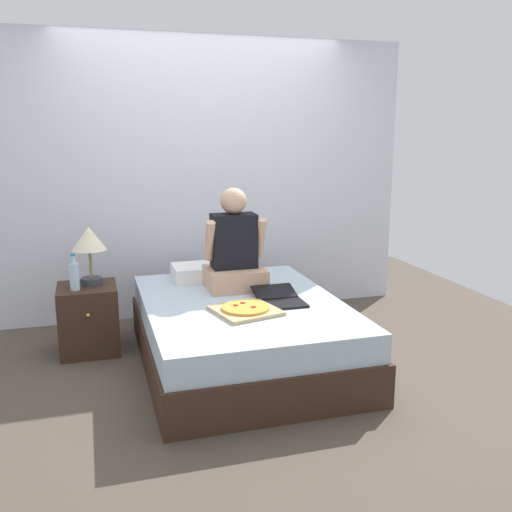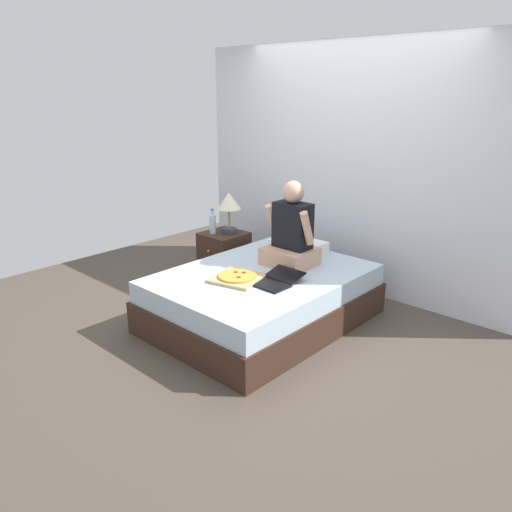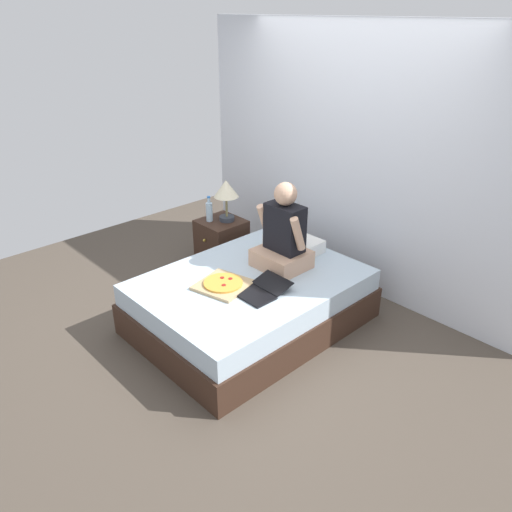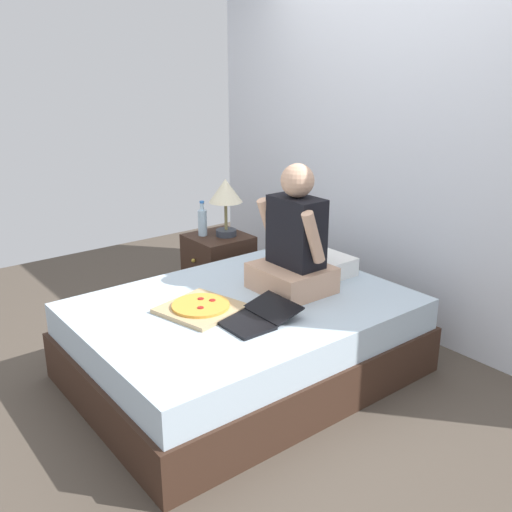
{
  "view_description": "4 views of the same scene",
  "coord_description": "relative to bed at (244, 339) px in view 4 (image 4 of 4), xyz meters",
  "views": [
    {
      "loc": [
        -1.03,
        -3.82,
        1.69
      ],
      "look_at": [
        0.12,
        0.04,
        0.79
      ],
      "focal_mm": 40.0,
      "sensor_mm": 36.0,
      "label": 1
    },
    {
      "loc": [
        2.78,
        -3.1,
        2.03
      ],
      "look_at": [
        0.11,
        -0.21,
        0.71
      ],
      "focal_mm": 35.0,
      "sensor_mm": 36.0,
      "label": 2
    },
    {
      "loc": [
        2.78,
        -2.54,
        2.57
      ],
      "look_at": [
        0.12,
        -0.05,
        0.75
      ],
      "focal_mm": 35.0,
      "sensor_mm": 36.0,
      "label": 3
    },
    {
      "loc": [
        2.47,
        -1.85,
        1.81
      ],
      "look_at": [
        0.12,
        -0.01,
        0.8
      ],
      "focal_mm": 40.0,
      "sensor_mm": 36.0,
      "label": 4
    }
  ],
  "objects": [
    {
      "name": "lamp_on_left_nightstand",
      "position": [
        -1.04,
        0.61,
        0.61
      ],
      "size": [
        0.26,
        0.26,
        0.45
      ],
      "color": "#333842",
      "rests_on": "nightstand_left"
    },
    {
      "name": "wall_back",
      "position": [
        0.0,
        1.32,
        1.01
      ],
      "size": [
        3.79,
        0.12,
        2.5
      ],
      "primitive_type": "cube",
      "color": "silver",
      "rests_on": "ground"
    },
    {
      "name": "pizza_box",
      "position": [
        -0.05,
        -0.27,
        0.26
      ],
      "size": [
        0.48,
        0.48,
        0.04
      ],
      "color": "tan",
      "rests_on": "bed"
    },
    {
      "name": "water_bottle",
      "position": [
        -1.16,
        0.47,
        0.4
      ],
      "size": [
        0.07,
        0.07,
        0.28
      ],
      "color": "silver",
      "rests_on": "nightstand_left"
    },
    {
      "name": "bed",
      "position": [
        0.0,
        0.0,
        0.0
      ],
      "size": [
        1.42,
        1.93,
        0.48
      ],
      "color": "#382319",
      "rests_on": "ground"
    },
    {
      "name": "person_seated",
      "position": [
        0.04,
        0.36,
        0.53
      ],
      "size": [
        0.47,
        0.4,
        0.78
      ],
      "color": "tan",
      "rests_on": "bed"
    },
    {
      "name": "laptop",
      "position": [
        0.25,
        -0.12,
        0.26
      ],
      "size": [
        0.32,
        0.42,
        0.07
      ],
      "color": "black",
      "rests_on": "bed"
    },
    {
      "name": "nightstand_left",
      "position": [
        -1.08,
        0.56,
        0.03
      ],
      "size": [
        0.44,
        0.47,
        0.52
      ],
      "color": "#382319",
      "rests_on": "ground"
    },
    {
      "name": "pillow",
      "position": [
        -0.13,
        0.68,
        0.3
      ],
      "size": [
        0.52,
        0.34,
        0.12
      ],
      "primitive_type": "cube",
      "color": "white",
      "rests_on": "bed"
    },
    {
      "name": "ground_plane",
      "position": [
        0.0,
        0.0,
        -0.24
      ],
      "size": [
        5.79,
        5.79,
        0.0
      ],
      "primitive_type": "plane",
      "color": "#4C4238"
    }
  ]
}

